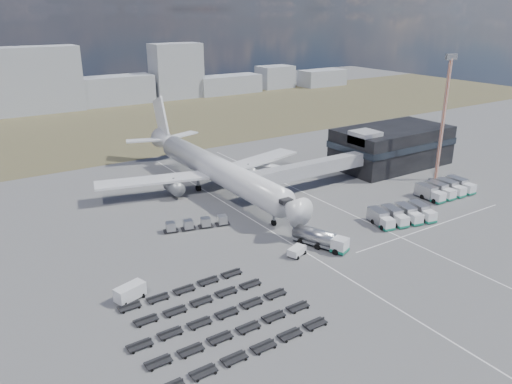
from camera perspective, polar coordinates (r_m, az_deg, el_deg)
ground at (r=88.49m, az=5.41°, el=-5.77°), size 420.00×420.00×0.00m
grass_strip at (r=183.05m, az=-16.64°, el=7.16°), size 420.00×90.00×0.01m
lane_markings at (r=96.38m, az=8.87°, el=-3.67°), size 47.12×110.00×0.01m
terminal at (r=134.46m, az=15.20°, el=5.11°), size 30.40×16.40×11.00m
jet_bridge at (r=110.72m, az=5.40°, el=2.46°), size 30.30×3.80×7.05m
airliner at (r=111.78m, az=-4.85°, el=2.78°), size 51.59×64.53×17.62m
fuel_tanker at (r=86.58m, az=7.35°, el=-5.28°), size 5.99×10.14×3.20m
pushback_tug at (r=83.60m, az=4.68°, el=-6.80°), size 3.76×2.93×1.49m
utility_van at (r=73.51m, az=-14.19°, el=-11.11°), size 4.72×3.16×2.31m
catering_truck at (r=121.33m, az=1.38°, el=2.38°), size 4.67×6.97×2.96m
service_trucks_near at (r=99.91m, az=16.32°, el=-2.52°), size 12.87×8.84×2.61m
service_trucks_far at (r=117.05m, az=20.83°, el=0.33°), size 12.58×7.24×2.74m
uld_row at (r=93.69m, az=-6.77°, el=-3.59°), size 12.52×4.64×1.73m
baggage_dollies at (r=67.79m, az=-4.75°, el=-14.21°), size 24.77×19.17×0.74m
floodlight_mast at (r=123.62m, az=20.61°, el=7.77°), size 2.81×2.27×29.39m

